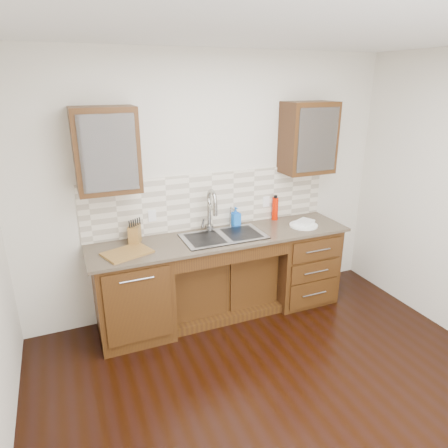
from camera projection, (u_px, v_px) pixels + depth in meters
name	position (u px, v px, depth m)	size (l,w,h in m)	color
ground	(292.00, 410.00, 3.15)	(4.00, 3.50, 0.10)	black
ceiling	(321.00, 14.00, 2.20)	(4.00, 3.50, 0.10)	white
wall_back	(210.00, 186.00, 4.24)	(4.00, 0.10, 2.70)	silver
base_cabinet_left	(133.00, 294.00, 3.89)	(0.70, 0.62, 0.88)	#593014
base_cabinet_center	(219.00, 281.00, 4.35)	(1.20, 0.44, 0.70)	#593014
base_cabinet_right	(299.00, 262.00, 4.58)	(0.70, 0.62, 0.88)	#593014
countertop	(223.00, 237.00, 4.07)	(2.70, 0.65, 0.03)	#84705B
backsplash	(212.00, 200.00, 4.24)	(2.70, 0.02, 0.59)	beige
sink	(224.00, 244.00, 4.08)	(0.84, 0.46, 0.19)	#9E9EA5
faucet	(209.00, 212.00, 4.16)	(0.04, 0.04, 0.40)	#999993
filter_tap	(231.00, 216.00, 4.28)	(0.02, 0.02, 0.24)	#999993
upper_cabinet_left	(106.00, 150.00, 3.51)	(0.55, 0.34, 0.75)	#593014
upper_cabinet_right	(308.00, 138.00, 4.27)	(0.55, 0.34, 0.75)	#593014
outlet_left	(152.00, 216.00, 4.02)	(0.08, 0.01, 0.12)	white
outlet_right	(266.00, 202.00, 4.49)	(0.08, 0.01, 0.12)	white
soap_bottle	(235.00, 216.00, 4.35)	(0.09, 0.09, 0.20)	blue
water_bottle	(275.00, 209.00, 4.51)	(0.07, 0.07, 0.26)	red
plate	(304.00, 225.00, 4.34)	(0.31, 0.31, 0.02)	white
dish_towel	(304.00, 222.00, 4.37)	(0.21, 0.15, 0.03)	white
knife_block	(135.00, 234.00, 3.87)	(0.10, 0.16, 0.18)	brown
cutting_board	(127.00, 253.00, 3.65)	(0.41, 0.29, 0.02)	brown
cup_left_a	(99.00, 157.00, 3.50)	(0.11, 0.11, 0.09)	silver
cup_left_b	(114.00, 156.00, 3.55)	(0.10, 0.10, 0.09)	white
cup_right_a	(299.00, 144.00, 4.25)	(0.12, 0.12, 0.09)	white
cup_right_b	(315.00, 143.00, 4.32)	(0.10, 0.10, 0.09)	silver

